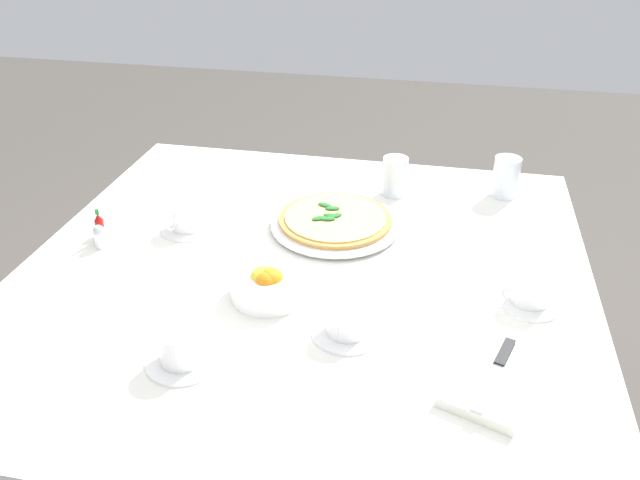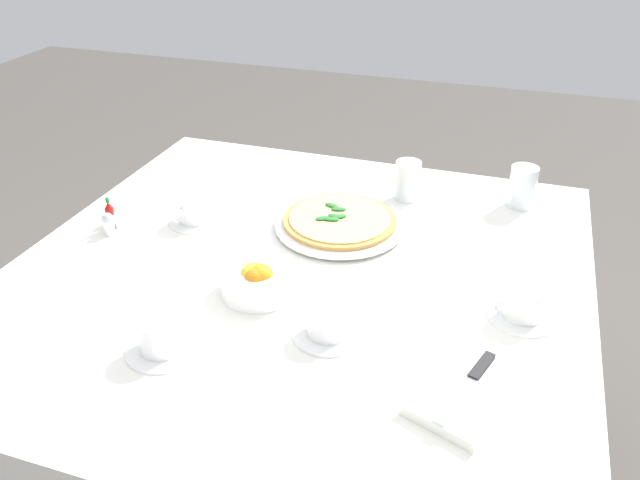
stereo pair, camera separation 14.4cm
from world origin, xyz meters
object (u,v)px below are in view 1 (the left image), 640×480
Objects in this scene: coffee_cup_near_right at (347,322)px; coffee_cup_near_left at (181,348)px; pizza_plate at (335,224)px; water_glass_right_edge at (395,179)px; pepper_shaker at (103,226)px; coffee_cup_left_edge at (531,290)px; hot_sauce_bottle at (100,228)px; citrus_bowl at (268,285)px; coffee_cup_far_right at (187,218)px; dinner_knife at (496,371)px; pizza at (335,219)px; salt_shaker at (99,238)px; napkin_folded at (495,376)px; water_glass_back_corner at (505,179)px.

coffee_cup_near_right is 1.00× the size of coffee_cup_near_left.
pizza_plate is at bearing 161.56° from coffee_cup_near_left.
water_glass_right_edge is 0.74m from pepper_shaker.
coffee_cup_left_edge is (-0.30, 0.61, -0.00)m from coffee_cup_near_left.
hot_sauce_bottle is (0.17, -0.52, 0.02)m from pizza_plate.
pizza_plate is at bearing 164.87° from citrus_bowl.
hot_sauce_bottle reaches higher than coffee_cup_far_right.
coffee_cup_near_left is 0.68× the size of dinner_knife.
citrus_bowl is at bearing -15.05° from pizza.
dinner_knife is at bearing 37.64° from pizza_plate.
coffee_cup_left_edge is 0.53m from water_glass_right_edge.
pizza is 2.07× the size of coffee_cup_far_right.
salt_shaker is (-0.27, -0.87, 0.00)m from dinner_knife.
coffee_cup_near_left is 1.00× the size of coffee_cup_left_edge.
coffee_cup_far_right is 0.80m from dinner_knife.
hot_sauce_bottle is at bearing -71.66° from pizza.
pepper_shaker is (-0.32, -0.89, 0.02)m from napkin_folded.
water_glass_back_corner is 0.74m from citrus_bowl.
pizza is at bearing -124.07° from dinner_knife.
water_glass_right_edge reaches higher than coffee_cup_left_edge.
water_glass_right_edge is 0.74m from hot_sauce_bottle.
pepper_shaker is at bearing -74.78° from pizza.
coffee_cup_left_edge is 1.22× the size of water_glass_back_corner.
citrus_bowl reaches higher than pizza_plate.
pepper_shaker is at bearing -137.30° from coffee_cup_near_left.
water_glass_right_edge is at bearing -142.18° from dinner_knife.
pizza_plate is at bearing -166.63° from coffee_cup_near_right.
coffee_cup_far_right is at bearing -100.44° from coffee_cup_left_edge.
hot_sauce_bottle is at bearing -106.99° from citrus_bowl.
pizza reaches higher than pizza_plate.
water_glass_right_edge is (-0.43, -0.31, 0.01)m from coffee_cup_left_edge.
hot_sauce_bottle reaches higher than citrus_bowl.
napkin_folded is (0.46, 0.36, -0.01)m from pizza.
coffee_cup_left_edge reaches higher than napkin_folded.
coffee_cup_left_edge reaches higher than pizza_plate.
coffee_cup_near_left is (0.52, -0.18, 0.02)m from pizza_plate.
citrus_bowl is (0.23, 0.26, -0.00)m from coffee_cup_far_right.
pizza_plate is at bearing -57.22° from water_glass_back_corner.
dinner_knife is (0.67, 0.24, -0.02)m from water_glass_right_edge.
dinner_knife is at bearing 72.92° from salt_shaker.
dinner_knife is 3.40× the size of salt_shaker.
coffee_cup_left_edge is 2.31× the size of pepper_shaker.
citrus_bowl is at bearing -21.39° from water_glass_right_edge.
coffee_cup_far_right is (0.08, -0.34, 0.01)m from pizza.
pepper_shaker is (-0.03, -0.01, -0.01)m from hot_sauce_bottle.
water_glass_right_edge is at bearing -140.48° from napkin_folded.
coffee_cup_left_edge is 0.48m from water_glass_back_corner.
salt_shaker is (-0.26, -0.87, 0.02)m from napkin_folded.
coffee_cup_near_left is 1.57× the size of hot_sauce_bottle.
coffee_cup_near_right is 0.52× the size of napkin_folded.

